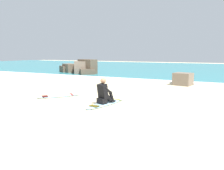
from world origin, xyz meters
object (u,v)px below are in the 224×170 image
Objects in this scene: surfboard_spare_near at (59,96)px; shoreline_rock at (183,79)px; surfer_seated at (104,93)px; surfboard_main at (106,103)px.

surfboard_spare_near is 7.49m from shoreline_rock.
surfer_seated reaches higher than surfboard_spare_near.
shoreline_rock is (1.84, 6.57, -0.06)m from surfer_seated.
surfboard_main is 1.27× the size of surfboard_spare_near.
surfboard_main is 2.57m from surfboard_spare_near.
surfboard_spare_near is at bearing 168.80° from surfer_seated.
surfboard_spare_near is (-2.55, 0.34, 0.00)m from surfboard_main.
shoreline_rock reaches higher than surfboard_spare_near.
shoreline_rock is at bearing 54.17° from surfboard_spare_near.
surfboard_spare_near is at bearing 172.35° from surfboard_main.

